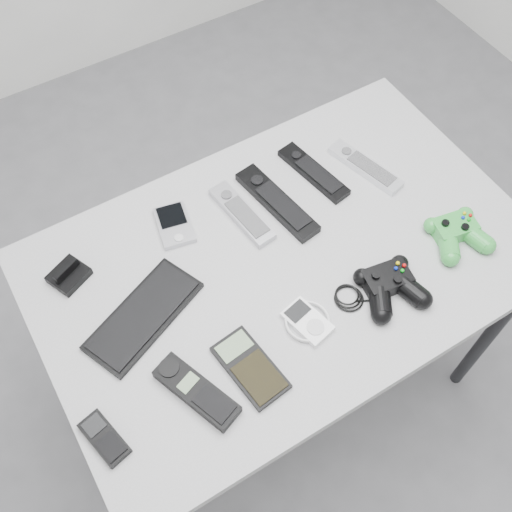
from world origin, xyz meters
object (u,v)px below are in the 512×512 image
remote_silver_a (242,213)px  remote_silver_b (365,166)px  pda_keyboard (144,315)px  mobile_phone (104,438)px  remote_black_b (313,172)px  cordless_handset (197,391)px  controller_green (457,232)px  remote_black_a (277,202)px  calculator (250,367)px  pda (174,225)px  controller_black (390,284)px  desk (285,273)px  mp3_player (307,321)px

remote_silver_a → remote_silver_b: bearing=-12.1°
pda_keyboard → mobile_phone: size_ratio=2.46×
remote_silver_b → remote_black_b: bearing=142.1°
cordless_handset → controller_green: controller_green is taller
remote_black_a → calculator: bearing=-137.8°
pda_keyboard → calculator: 0.25m
pda → controller_black: controller_black is taller
pda_keyboard → remote_silver_a: (0.31, 0.12, 0.00)m
remote_black_a → cordless_handset: cordless_handset is taller
remote_black_b → calculator: size_ratio=1.26×
remote_silver_b → controller_black: 0.34m
remote_silver_b → controller_green: bearing=-93.2°
controller_black → controller_green: (0.22, 0.03, -0.00)m
cordless_handset → calculator: bearing=-25.2°
remote_silver_a → cordless_handset: 0.44m
remote_black_b → pda: bearing=164.7°
calculator → desk: bearing=35.5°
desk → controller_green: bearing=-22.8°
pda_keyboard → remote_black_b: (0.53, 0.14, 0.00)m
pda_keyboard → remote_silver_a: bearing=-1.7°
controller_black → mobile_phone: bearing=-172.3°
remote_silver_b → pda_keyboard: bearing=173.2°
mobile_phone → controller_green: bearing=-12.1°
mobile_phone → controller_green: size_ratio=0.76×
desk → remote_silver_a: 0.17m
desk → remote_silver_a: (-0.02, 0.15, 0.08)m
pda → controller_black: size_ratio=0.48×
pda_keyboard → remote_silver_b: (0.64, 0.09, 0.00)m
mp3_player → pda_keyboard: bearing=133.9°
mp3_player → controller_green: bearing=-11.9°
calculator → controller_black: controller_black is taller
desk → remote_silver_b: 0.34m
remote_silver_a → controller_green: size_ratio=1.40×
remote_silver_b → calculator: size_ratio=1.23×
calculator → mobile_phone: bearing=169.5°
pda → mobile_phone: size_ratio=1.07×
desk → mobile_phone: size_ratio=10.25×
remote_black_a → remote_black_b: remote_black_a is taller
pda_keyboard → remote_silver_a: size_ratio=1.33×
remote_silver_a → calculator: size_ratio=1.21×
remote_black_b → controller_black: (-0.04, -0.35, 0.01)m
mobile_phone → pda_keyboard: bearing=35.5°
desk → remote_silver_b: size_ratio=5.45×
cordless_handset → controller_green: 0.68m
calculator → remote_black_b: bearing=35.4°
desk → remote_black_b: 0.27m
remote_black_a → calculator: size_ratio=1.50×
controller_green → controller_black: bearing=-161.2°
mp3_player → mobile_phone: bearing=168.0°
mobile_phone → calculator: mobile_phone is taller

